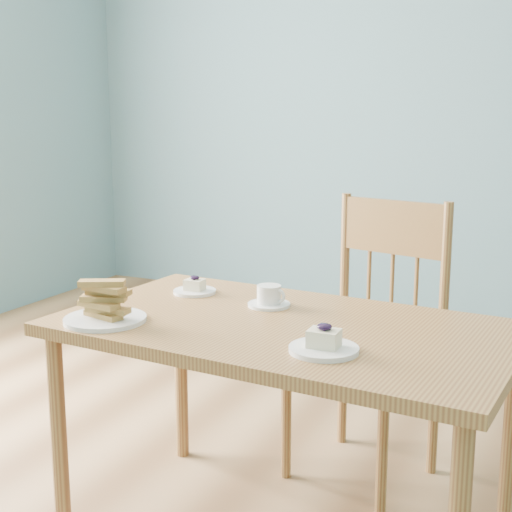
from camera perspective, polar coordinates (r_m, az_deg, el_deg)
room at (r=2.08m, az=3.19°, el=14.66°), size 5.01×5.01×2.71m
dining_table at (r=1.98m, az=2.22°, el=-7.19°), size 1.29×0.80×0.66m
dining_chair at (r=2.46m, az=9.08°, el=-6.44°), size 0.52×0.51×0.95m
cheesecake_plate_near at (r=1.73m, az=5.45°, el=-7.07°), size 0.17×0.17×0.07m
cheesecake_plate_far at (r=2.29m, az=-4.93°, el=-2.61°), size 0.14×0.14×0.06m
coffee_cup at (r=2.12m, az=1.08°, el=-3.33°), size 0.13×0.13×0.06m
biscotti_plate at (r=2.01m, az=-12.02°, el=-4.03°), size 0.23×0.23×0.12m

